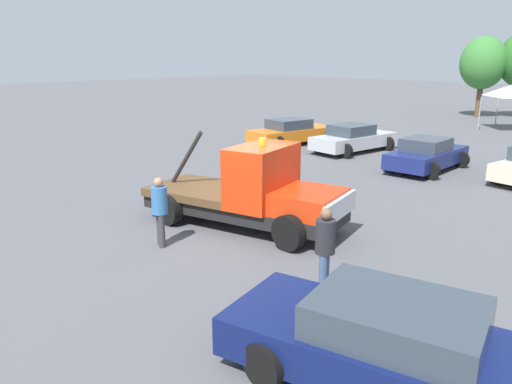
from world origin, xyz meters
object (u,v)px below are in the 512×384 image
at_px(parked_car_silver, 353,139).
at_px(tree_center, 483,63).
at_px(parked_car_navy, 427,155).
at_px(tow_truck, 254,194).
at_px(traffic_cone, 263,183).
at_px(parked_car_orange, 292,132).
at_px(person_near_truck, 325,245).
at_px(foreground_car, 410,351).
at_px(person_at_hood, 160,207).

relative_size(parked_car_silver, tree_center, 0.79).
bearing_deg(parked_car_navy, parked_car_silver, 71.69).
xyz_separation_m(tow_truck, traffic_cone, (-2.56, 3.02, -0.70)).
distance_m(tow_truck, parked_car_orange, 13.39).
bearing_deg(parked_car_navy, traffic_cone, 157.87).
bearing_deg(tree_center, person_near_truck, -73.21).
bearing_deg(foreground_car, parked_car_silver, 113.07).
bearing_deg(traffic_cone, tree_center, 97.01).
distance_m(parked_car_navy, tree_center, 21.15).
bearing_deg(tow_truck, person_near_truck, -39.34).
xyz_separation_m(parked_car_orange, traffic_cone, (5.41, -7.74, -0.39)).
bearing_deg(traffic_cone, parked_car_navy, 69.69).
xyz_separation_m(person_near_truck, person_at_hood, (-4.36, -0.79, -0.01)).
distance_m(person_near_truck, traffic_cone, 7.91).
height_order(parked_car_orange, parked_car_silver, same).
height_order(foreground_car, parked_car_orange, same).
bearing_deg(parked_car_orange, parked_car_silver, -74.23).
distance_m(person_near_truck, parked_car_silver, 15.31).
relative_size(person_near_truck, parked_car_navy, 0.41).
bearing_deg(traffic_cone, person_at_hood, -71.19).
distance_m(tow_truck, tree_center, 30.67).
height_order(tow_truck, parked_car_orange, tow_truck).
xyz_separation_m(person_near_truck, parked_car_silver, (-8.12, 12.97, -0.36)).
height_order(person_at_hood, tree_center, tree_center).
bearing_deg(parked_car_silver, tree_center, 10.64).
xyz_separation_m(tow_truck, foreground_car, (6.37, -3.38, -0.31)).
bearing_deg(tow_truck, parked_car_navy, 76.19).
distance_m(parked_car_silver, parked_car_navy, 4.61).
bearing_deg(tow_truck, person_at_hood, -118.43).
bearing_deg(tow_truck, parked_car_silver, 97.67).
relative_size(tow_truck, parked_car_silver, 1.26).
relative_size(foreground_car, parked_car_orange, 1.13).
xyz_separation_m(parked_car_silver, tree_center, (-1.44, 18.74, 3.33)).
relative_size(person_near_truck, tree_center, 0.29).
height_order(tow_truck, foreground_car, tow_truck).
xyz_separation_m(foreground_car, traffic_cone, (-8.92, 6.40, -0.40)).
xyz_separation_m(tow_truck, parked_car_navy, (-0.01, 9.90, -0.31)).
distance_m(person_near_truck, person_at_hood, 4.43).
bearing_deg(parked_car_silver, parked_car_orange, 103.51).
height_order(tow_truck, tree_center, tree_center).
bearing_deg(tree_center, person_at_hood, -80.90).
distance_m(foreground_car, parked_car_navy, 14.73).
relative_size(person_at_hood, tree_center, 0.29).
xyz_separation_m(parked_car_silver, traffic_cone, (1.87, -8.19, -0.39)).
relative_size(foreground_car, tree_center, 0.95).
relative_size(tow_truck, tree_center, 1.00).
distance_m(parked_car_silver, traffic_cone, 8.41).
xyz_separation_m(person_at_hood, traffic_cone, (-1.90, 5.57, -0.74)).
relative_size(parked_car_silver, traffic_cone, 8.54).
bearing_deg(person_near_truck, traffic_cone, 118.08).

